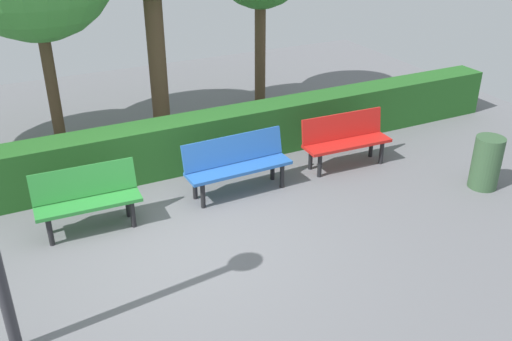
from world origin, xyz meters
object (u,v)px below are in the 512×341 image
object	(u,v)px
bench_red	(345,138)
bench_green	(87,197)
trash_bin	(486,163)
bench_blue	(237,162)

from	to	relation	value
bench_red	bench_green	size ratio (longest dim) A/B	1.08
bench_green	trash_bin	world-z (taller)	bench_green
bench_red	bench_green	distance (m)	4.19
bench_red	bench_blue	xyz separation A→B (m)	(1.97, 0.03, 0.00)
bench_red	bench_blue	bearing A→B (deg)	3.53
bench_green	trash_bin	size ratio (longest dim) A/B	1.69
bench_blue	bench_green	distance (m)	2.22
bench_blue	trash_bin	size ratio (longest dim) A/B	1.97
trash_bin	bench_blue	bearing A→B (deg)	-24.55
bench_green	bench_red	bearing A→B (deg)	-176.61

